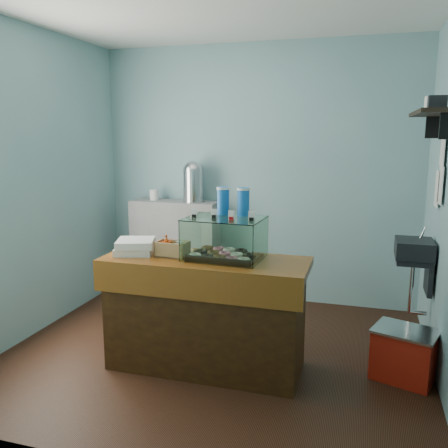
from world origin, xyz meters
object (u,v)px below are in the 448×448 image
(coffee_urn, at_px, (193,180))
(counter, at_px, (205,313))
(red_cooler, at_px, (404,354))
(display_case, at_px, (226,236))

(coffee_urn, bearing_deg, counter, -66.86)
(coffee_urn, relative_size, red_cooler, 0.85)
(counter, xyz_separation_m, coffee_urn, (-0.67, 1.56, 0.88))
(counter, bearing_deg, display_case, 27.68)
(coffee_urn, height_order, red_cooler, coffee_urn)
(counter, xyz_separation_m, red_cooler, (1.51, 0.25, -0.26))
(display_case, relative_size, coffee_urn, 1.33)
(red_cooler, bearing_deg, coffee_urn, 168.09)
(display_case, xyz_separation_m, red_cooler, (1.36, 0.18, -0.87))
(counter, relative_size, display_case, 2.64)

